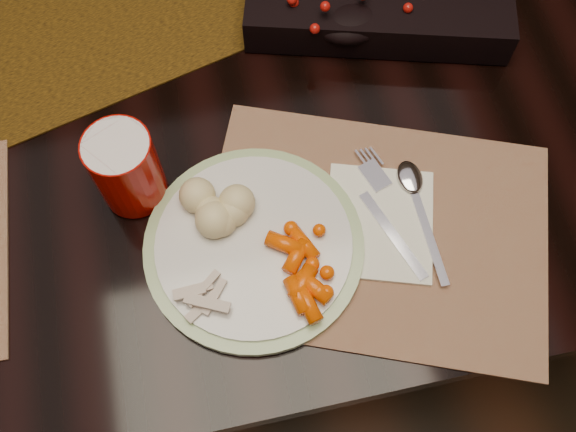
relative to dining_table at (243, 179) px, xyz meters
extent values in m
plane|color=black|center=(0.00, 0.00, -0.38)|extent=(5.00, 5.00, 0.00)
cube|color=black|center=(0.00, 0.00, 0.00)|extent=(1.80, 1.00, 0.75)
cube|color=olive|center=(0.14, -0.31, 0.38)|extent=(0.51, 0.44, 0.00)
cylinder|color=silver|center=(-0.02, -0.30, 0.39)|extent=(0.31, 0.31, 0.01)
cube|color=white|center=(0.14, -0.30, 0.38)|extent=(0.17, 0.19, 0.01)
cylinder|color=#960700|center=(-0.15, -0.19, 0.43)|extent=(0.10, 0.10, 0.11)
camera|label=1|loc=(-0.04, -0.59, 1.11)|focal=40.00mm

